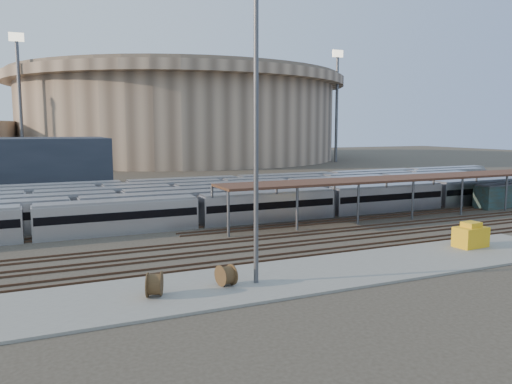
{
  "coord_description": "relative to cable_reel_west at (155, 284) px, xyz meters",
  "views": [
    {
      "loc": [
        -27.12,
        -49.14,
        11.91
      ],
      "look_at": [
        0.08,
        12.0,
        3.27
      ],
      "focal_mm": 35.0,
      "sensor_mm": 36.0,
      "label": 1
    }
  ],
  "objects": [
    {
      "name": "ground",
      "position": [
        19.92,
        15.51,
        -1.07
      ],
      "size": [
        420.0,
        420.0,
        0.0
      ],
      "primitive_type": "plane",
      "color": "#383026",
      "rests_on": "ground"
    },
    {
      "name": "apron",
      "position": [
        14.92,
        0.51,
        -0.97
      ],
      "size": [
        50.0,
        9.0,
        0.2
      ],
      "primitive_type": "cube",
      "color": "gray",
      "rests_on": "ground"
    },
    {
      "name": "subway_trains",
      "position": [
        17.01,
        34.01,
        0.73
      ],
      "size": [
        125.51,
        23.9,
        3.6
      ],
      "color": "#B3B3B8",
      "rests_on": "ground"
    },
    {
      "name": "inspection_shed",
      "position": [
        41.92,
        19.51,
        3.91
      ],
      "size": [
        60.3,
        6.0,
        5.3
      ],
      "color": "#4F5054",
      "rests_on": "ground"
    },
    {
      "name": "empty_tracks",
      "position": [
        19.92,
        10.51,
        -0.98
      ],
      "size": [
        170.0,
        9.62,
        0.18
      ],
      "color": "#4C3323",
      "rests_on": "ground"
    },
    {
      "name": "stadium",
      "position": [
        44.92,
        155.51,
        15.4
      ],
      "size": [
        124.0,
        124.0,
        32.5
      ],
      "color": "tan",
      "rests_on": "ground"
    },
    {
      "name": "floodlight_0",
      "position": [
        -10.08,
        125.51,
        19.58
      ],
      "size": [
        4.0,
        1.0,
        38.4
      ],
      "color": "#4F5054",
      "rests_on": "ground"
    },
    {
      "name": "floodlight_2",
      "position": [
        89.92,
        115.51,
        19.58
      ],
      "size": [
        4.0,
        1.0,
        38.4
      ],
      "color": "#4F5054",
      "rests_on": "ground"
    },
    {
      "name": "floodlight_3",
      "position": [
        9.92,
        175.51,
        19.58
      ],
      "size": [
        4.0,
        1.0,
        38.4
      ],
      "color": "#4F5054",
      "rests_on": "ground"
    },
    {
      "name": "cable_reel_west",
      "position": [
        0.0,
        0.0,
        0.0
      ],
      "size": [
        1.53,
        1.98,
        1.75
      ],
      "primitive_type": "cylinder",
      "rotation": [
        0.0,
        1.57,
        -0.37
      ],
      "color": "brown",
      "rests_on": "apron"
    },
    {
      "name": "cable_reel_east",
      "position": [
        5.41,
        0.22,
        -0.08
      ],
      "size": [
        1.24,
        1.76,
        1.59
      ],
      "primitive_type": "cylinder",
      "rotation": [
        0.0,
        1.57,
        0.25
      ],
      "color": "brown",
      "rests_on": "apron"
    },
    {
      "name": "yard_light_pole",
      "position": [
        7.75,
        -0.02,
        9.79
      ],
      "size": [
        0.81,
        0.36,
        21.15
      ],
      "color": "#4F5054",
      "rests_on": "apron"
    },
    {
      "name": "yellow_equipment",
      "position": [
        31.85,
        1.87,
        0.12
      ],
      "size": [
        3.3,
        2.19,
        1.98
      ],
      "primitive_type": "cube",
      "rotation": [
        0.0,
        0.0,
        0.07
      ],
      "color": "gold",
      "rests_on": "apron"
    }
  ]
}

